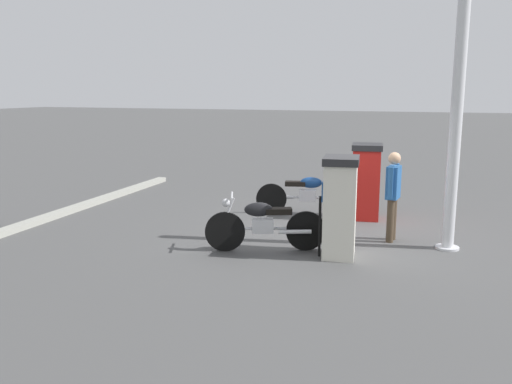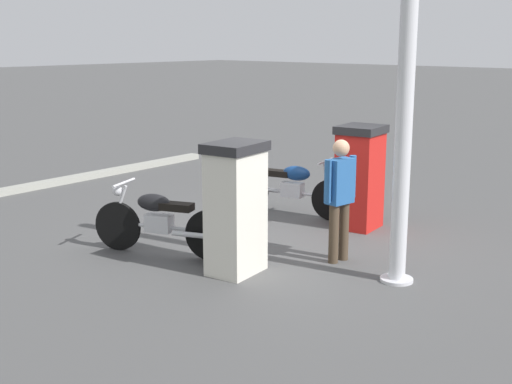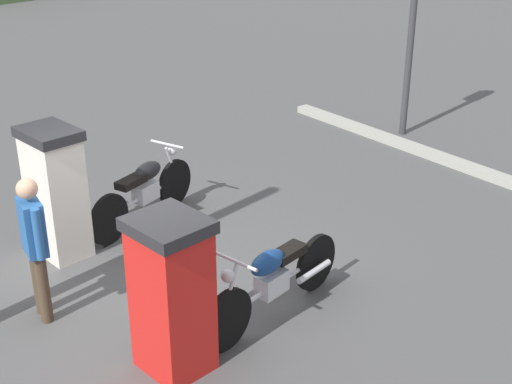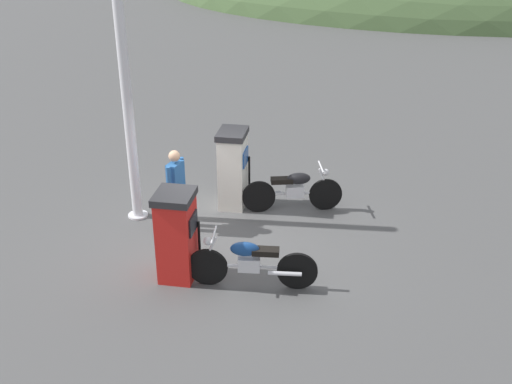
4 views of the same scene
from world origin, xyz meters
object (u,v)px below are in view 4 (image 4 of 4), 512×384
(attendant_person, at_px, (176,184))
(canopy_support_pole, at_px, (128,112))
(motorcycle_near_pump, at_px, (250,262))
(fuel_pump_near, at_px, (177,235))
(fuel_pump_far, at_px, (233,168))
(motorcycle_far_pump, at_px, (294,189))

(attendant_person, bearing_deg, canopy_support_pole, 170.28)
(motorcycle_near_pump, distance_m, canopy_support_pole, 3.78)
(fuel_pump_near, height_order, fuel_pump_far, fuel_pump_far)
(fuel_pump_far, xyz_separation_m, motorcycle_near_pump, (1.25, -2.69, -0.35))
(fuel_pump_near, distance_m, motorcycle_far_pump, 3.20)
(motorcycle_far_pump, xyz_separation_m, attendant_person, (-1.96, -1.36, 0.44))
(motorcycle_near_pump, height_order, canopy_support_pole, canopy_support_pole)
(motorcycle_near_pump, distance_m, attendant_person, 2.50)
(motorcycle_far_pump, height_order, attendant_person, attendant_person)
(fuel_pump_far, relative_size, canopy_support_pole, 0.36)
(motorcycle_near_pump, bearing_deg, fuel_pump_far, 114.98)
(motorcycle_near_pump, relative_size, canopy_support_pole, 0.46)
(fuel_pump_near, xyz_separation_m, canopy_support_pole, (-1.68, 1.73, 1.40))
(fuel_pump_far, relative_size, attendant_person, 1.02)
(attendant_person, bearing_deg, motorcycle_far_pump, 34.70)
(motorcycle_near_pump, relative_size, attendant_person, 1.31)
(motorcycle_near_pump, height_order, motorcycle_far_pump, motorcycle_far_pump)
(motorcycle_near_pump, relative_size, motorcycle_far_pump, 1.10)
(motorcycle_near_pump, bearing_deg, motorcycle_far_pump, 90.00)
(motorcycle_far_pump, relative_size, attendant_person, 1.19)
(fuel_pump_far, xyz_separation_m, canopy_support_pole, (-1.68, -1.05, 1.37))
(fuel_pump_far, bearing_deg, attendant_person, -120.37)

